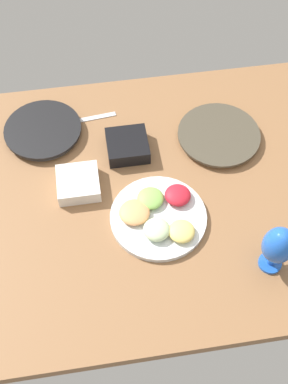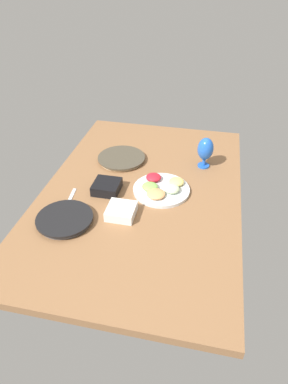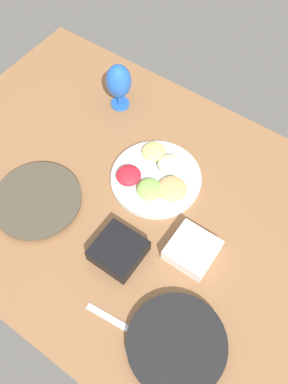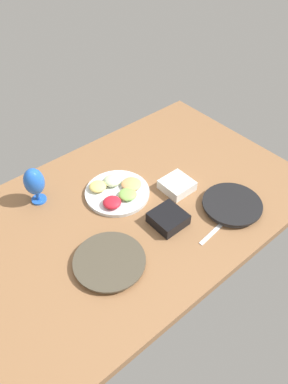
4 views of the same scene
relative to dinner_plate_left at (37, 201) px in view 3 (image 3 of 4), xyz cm
name	(u,v)px [view 3 (image 3 of 4)]	position (x,y,z in cm)	size (l,w,h in cm)	color
ground_plane	(142,207)	(27.78, 18.62, -3.29)	(160.00, 104.00, 4.00)	#8C603D
dinner_plate_left	(37,201)	(0.00, 0.00, 0.00)	(28.62, 28.62, 2.49)	beige
dinner_plate_right	(177,344)	(60.23, -11.27, 0.22)	(26.88, 26.88, 2.91)	#4C4C51
fruit_platter	(156,176)	(26.20, 29.14, 0.60)	(30.13, 30.13, 5.50)	silver
hurricane_glass_blue	(119,82)	(-3.68, 49.28, 9.88)	(9.16, 9.16, 18.45)	blue
square_bowl_white	(192,250)	(49.77, 13.53, 1.38)	(13.44, 13.44, 4.79)	white
square_bowl_black	(118,250)	(32.09, 0.75, 1.63)	(13.82, 13.82, 5.24)	black
fork_by_right_plate	(115,321)	(43.10, -15.76, -0.99)	(18.00, 1.80, 0.60)	silver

